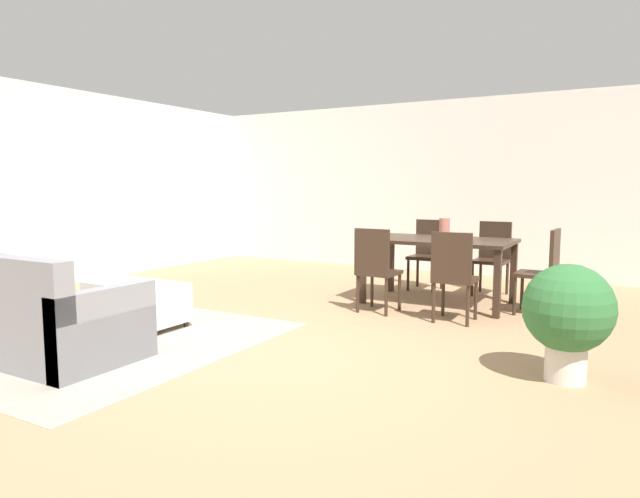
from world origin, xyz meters
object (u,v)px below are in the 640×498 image
object	(u,v)px
dining_chair_near_left	(376,265)
dining_chair_far_right	(493,254)
potted_plant	(568,312)
ottoman_table	(136,301)
couch	(20,318)
dining_chair_head_east	(544,267)
vase_centerpiece	(444,229)
dining_table	(439,246)
dining_chair_near_right	(454,272)
dining_chair_far_left	(428,250)

from	to	relation	value
dining_chair_near_left	dining_chair_far_right	xyz separation A→B (m)	(0.85, 1.70, 0.00)
dining_chair_near_left	potted_plant	size ratio (longest dim) A/B	1.10
ottoman_table	couch	bearing A→B (deg)	-97.37
couch	potted_plant	bearing A→B (deg)	20.45
dining_chair_near_left	dining_chair_head_east	world-z (taller)	same
dining_chair_head_east	vase_centerpiece	world-z (taller)	vase_centerpiece
dining_table	dining_chair_head_east	bearing A→B (deg)	-1.68
ottoman_table	dining_table	xyz separation A→B (m)	(2.23, 2.50, 0.43)
dining_chair_near_left	vase_centerpiece	xyz separation A→B (m)	(0.50, 0.80, 0.36)
vase_centerpiece	couch	bearing A→B (deg)	-124.33
couch	dining_chair_head_east	world-z (taller)	dining_chair_head_east
couch	ottoman_table	xyz separation A→B (m)	(0.14, 1.10, -0.05)
vase_centerpiece	potted_plant	bearing A→B (deg)	-53.60
vase_centerpiece	dining_chair_head_east	bearing A→B (deg)	-0.71
dining_chair_near_right	vase_centerpiece	xyz separation A→B (m)	(-0.36, 0.83, 0.36)
couch	potted_plant	size ratio (longest dim) A/B	2.51
dining_table	dining_chair_near_left	xyz separation A→B (m)	(-0.43, -0.83, -0.15)
dining_chair_near_left	dining_chair_near_right	distance (m)	0.86
dining_table	dining_chair_far_right	xyz separation A→B (m)	(0.42, 0.88, -0.15)
dining_chair_head_east	dining_table	bearing A→B (deg)	178.32
dining_table	couch	bearing A→B (deg)	-123.41
couch	dining_chair_near_right	world-z (taller)	dining_chair_near_right
dining_chair_far_left	vase_centerpiece	bearing A→B (deg)	-60.59
couch	potted_plant	xyz separation A→B (m)	(3.99, 1.49, 0.20)
dining_table	dining_chair_near_left	distance (m)	0.94
dining_chair_near_right	dining_chair_head_east	size ratio (longest dim) A/B	1.00
dining_table	dining_chair_near_left	world-z (taller)	dining_chair_near_left
dining_chair_far_left	dining_chair_far_right	bearing A→B (deg)	2.34
ottoman_table	potted_plant	distance (m)	3.88
dining_table	dining_chair_far_right	world-z (taller)	dining_chair_far_right
ottoman_table	dining_chair_near_left	bearing A→B (deg)	42.83
dining_chair_far_right	potted_plant	xyz separation A→B (m)	(1.19, -2.99, -0.03)
dining_chair_far_left	potted_plant	xyz separation A→B (m)	(2.03, -2.96, -0.03)
couch	dining_table	distance (m)	4.33
couch	ottoman_table	bearing A→B (deg)	82.63
ottoman_table	dining_table	distance (m)	3.38
ottoman_table	dining_chair_head_east	size ratio (longest dim) A/B	1.09
couch	dining_chair_head_east	size ratio (longest dim) A/B	2.27
dining_chair_near_right	dining_chair_far_left	distance (m)	1.90
dining_table	vase_centerpiece	size ratio (longest dim) A/B	6.86
vase_centerpiece	dining_chair_far_left	bearing A→B (deg)	119.41
dining_chair_far_right	potted_plant	world-z (taller)	dining_chair_far_right
ottoman_table	dining_chair_near_left	xyz separation A→B (m)	(1.81, 1.68, 0.28)
ottoman_table	potted_plant	xyz separation A→B (m)	(3.85, 0.39, 0.25)
dining_chair_near_right	dining_chair_near_left	bearing A→B (deg)	178.03
couch	dining_chair_head_east	xyz separation A→B (m)	(3.54, 3.57, 0.23)
couch	vase_centerpiece	world-z (taller)	vase_centerpiece
couch	dining_chair_far_right	bearing A→B (deg)	58.00
dining_chair_far_right	vase_centerpiece	distance (m)	1.03
couch	ottoman_table	world-z (taller)	couch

